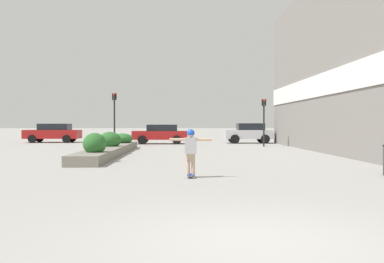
{
  "coord_description": "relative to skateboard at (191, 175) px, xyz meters",
  "views": [
    {
      "loc": [
        -1.01,
        -5.66,
        1.55
      ],
      "look_at": [
        -0.53,
        13.59,
        1.21
      ],
      "focal_mm": 40.0,
      "sensor_mm": 36.0,
      "label": 1
    }
  ],
  "objects": [
    {
      "name": "traffic_light_left",
      "position": [
        -4.86,
        17.06,
        2.4
      ],
      "size": [
        0.28,
        0.3,
        3.64
      ],
      "color": "black",
      "rests_on": "ground_plane"
    },
    {
      "name": "skateboard",
      "position": [
        0.0,
        0.0,
        0.0
      ],
      "size": [
        0.26,
        0.56,
        0.09
      ],
      "rotation": [
        0.0,
        0.0,
        -0.02
      ],
      "color": "navy",
      "rests_on": "ground_plane"
    },
    {
      "name": "ground_plane",
      "position": [
        0.74,
        -6.64,
        -0.07
      ],
      "size": [
        300.0,
        300.0,
        0.0
      ],
      "primitive_type": "plane",
      "color": "gray"
    },
    {
      "name": "traffic_light_right",
      "position": [
        5.37,
        16.76,
        2.16
      ],
      "size": [
        0.28,
        0.3,
        3.24
      ],
      "color": "black",
      "rests_on": "ground_plane"
    },
    {
      "name": "skateboarder",
      "position": [
        0.0,
        -0.0,
        0.82
      ],
      "size": [
        1.22,
        0.22,
        1.31
      ],
      "rotation": [
        0.0,
        0.0,
        -0.02
      ],
      "color": "tan",
      "rests_on": "skateboard"
    },
    {
      "name": "planter_box",
      "position": [
        -3.86,
        9.66,
        0.28
      ],
      "size": [
        1.3,
        13.2,
        1.19
      ],
      "color": "slate",
      "rests_on": "ground_plane"
    },
    {
      "name": "car_center_left",
      "position": [
        -10.98,
        23.62,
        0.76
      ],
      "size": [
        4.47,
        2.02,
        1.57
      ],
      "rotation": [
        0.0,
        0.0,
        1.57
      ],
      "color": "maroon",
      "rests_on": "ground_plane"
    },
    {
      "name": "car_rightmost",
      "position": [
        -1.89,
        20.97,
        0.73
      ],
      "size": [
        4.23,
        1.95,
        1.5
      ],
      "rotation": [
        0.0,
        0.0,
        1.57
      ],
      "color": "maroon",
      "rests_on": "ground_plane"
    },
    {
      "name": "car_leftmost",
      "position": [
        14.61,
        20.24,
        0.72
      ],
      "size": [
        4.18,
        1.87,
        1.48
      ],
      "rotation": [
        0.0,
        0.0,
        -1.57
      ],
      "color": "silver",
      "rests_on": "ground_plane"
    },
    {
      "name": "building_wall_right",
      "position": [
        7.51,
        5.56,
        4.79
      ],
      "size": [
        0.67,
        32.79,
        9.74
      ],
      "color": "gray",
      "rests_on": "ground_plane"
    },
    {
      "name": "car_center_right",
      "position": [
        5.16,
        21.93,
        0.78
      ],
      "size": [
        3.84,
        1.91,
        1.6
      ],
      "rotation": [
        0.0,
        0.0,
        1.57
      ],
      "color": "#BCBCC1",
      "rests_on": "ground_plane"
    }
  ]
}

